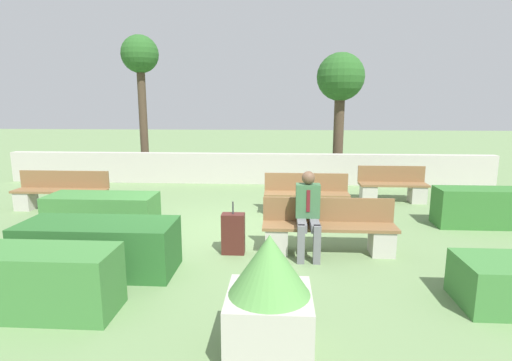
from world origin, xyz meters
TOP-DOWN VIEW (x-y plane):
  - ground_plane at (0.00, 0.00)m, footprint 60.00×60.00m
  - perimeter_wall at (0.00, 4.71)m, footprint 14.63×0.30m
  - bench_front at (1.81, -0.96)m, footprint 2.15×0.48m
  - bench_left_side at (1.60, 1.39)m, footprint 1.85×0.48m
  - bench_right_side at (3.79, 2.59)m, footprint 1.65×0.49m
  - bench_back at (-3.98, 1.39)m, footprint 2.11×0.48m
  - person_seated_man at (1.46, -1.10)m, footprint 0.38×0.63m
  - hedge_block_near_left at (-1.91, -3.09)m, footprint 2.11×0.69m
  - hedge_block_near_right at (5.13, 0.65)m, footprint 2.03×0.62m
  - hedge_block_mid_left at (-1.57, -1.92)m, footprint 2.18×0.88m
  - hedge_block_mid_right at (-2.42, 0.08)m, footprint 2.07×0.82m
  - planter_corner_right at (0.92, -3.74)m, footprint 0.80×0.80m
  - suitcase at (0.27, -1.10)m, footprint 0.37×0.22m
  - tree_leftmost at (-3.57, 6.01)m, footprint 1.21×1.21m
  - tree_center_left at (2.90, 5.89)m, footprint 1.50×1.50m

SIDE VIEW (x-z plane):
  - ground_plane at x=0.00m, z-range 0.00..0.00m
  - bench_right_side at x=3.79m, z-range -0.11..0.76m
  - suitcase at x=0.27m, z-range -0.10..0.76m
  - hedge_block_mid_right at x=-2.42m, z-range 0.00..0.67m
  - bench_left_side at x=1.60m, z-range -0.10..0.77m
  - bench_back at x=-3.98m, z-range -0.09..0.78m
  - bench_front at x=1.81m, z-range -0.09..0.78m
  - hedge_block_mid_left at x=-1.57m, z-range 0.00..0.74m
  - hedge_block_near_right at x=5.13m, z-range 0.00..0.76m
  - hedge_block_near_left at x=-1.91m, z-range 0.00..0.76m
  - perimeter_wall at x=0.00m, z-range 0.00..0.92m
  - planter_corner_right at x=0.92m, z-range -0.01..1.20m
  - person_seated_man at x=1.46m, z-range 0.07..1.42m
  - tree_center_left at x=2.90m, z-range 1.09..5.07m
  - tree_leftmost at x=-3.57m, z-range 1.41..5.99m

